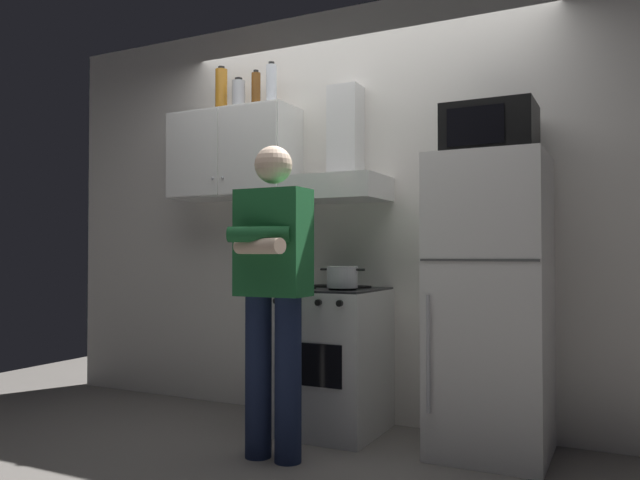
% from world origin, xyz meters
% --- Properties ---
extents(ground_plane, '(7.00, 7.00, 0.00)m').
position_xyz_m(ground_plane, '(0.00, 0.00, 0.00)').
color(ground_plane, slate).
extents(back_wall_tiled, '(4.80, 0.10, 2.70)m').
position_xyz_m(back_wall_tiled, '(0.00, 0.60, 1.35)').
color(back_wall_tiled, silver).
rests_on(back_wall_tiled, ground_plane).
extents(upper_cabinet, '(0.90, 0.37, 0.60)m').
position_xyz_m(upper_cabinet, '(-0.85, 0.37, 1.75)').
color(upper_cabinet, white).
extents(stove_oven, '(0.60, 0.62, 0.87)m').
position_xyz_m(stove_oven, '(-0.05, 0.25, 0.43)').
color(stove_oven, silver).
rests_on(stove_oven, ground_plane).
extents(range_hood, '(0.60, 0.44, 0.75)m').
position_xyz_m(range_hood, '(-0.05, 0.38, 1.60)').
color(range_hood, white).
extents(refrigerator, '(0.60, 0.62, 1.60)m').
position_xyz_m(refrigerator, '(0.90, 0.25, 0.80)').
color(refrigerator, white).
rests_on(refrigerator, ground_plane).
extents(microwave, '(0.48, 0.37, 0.28)m').
position_xyz_m(microwave, '(0.90, 0.27, 1.74)').
color(microwave, black).
rests_on(microwave, refrigerator).
extents(person_standing, '(0.38, 0.33, 1.64)m').
position_xyz_m(person_standing, '(-0.10, -0.36, 0.90)').
color(person_standing, '#192342').
rests_on(person_standing, ground_plane).
extents(cooking_pot, '(0.28, 0.18, 0.13)m').
position_xyz_m(cooking_pot, '(0.08, 0.13, 0.94)').
color(cooking_pot, '#B7BABF').
rests_on(cooking_pot, stove_oven).
extents(bottle_canister_steel, '(0.09, 0.09, 0.22)m').
position_xyz_m(bottle_canister_steel, '(-0.79, 0.35, 2.15)').
color(bottle_canister_steel, '#B2B5BA').
rests_on(bottle_canister_steel, upper_cabinet).
extents(bottle_vodka_clear, '(0.07, 0.07, 0.29)m').
position_xyz_m(bottle_vodka_clear, '(-0.53, 0.35, 2.19)').
color(bottle_vodka_clear, silver).
rests_on(bottle_vodka_clear, upper_cabinet).
extents(bottle_beer_brown, '(0.06, 0.06, 0.27)m').
position_xyz_m(bottle_beer_brown, '(-0.69, 0.40, 2.18)').
color(bottle_beer_brown, brown).
rests_on(bottle_beer_brown, upper_cabinet).
extents(bottle_liquor_amber, '(0.08, 0.08, 0.32)m').
position_xyz_m(bottle_liquor_amber, '(-0.94, 0.36, 2.20)').
color(bottle_liquor_amber, '#B7721E').
rests_on(bottle_liquor_amber, upper_cabinet).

